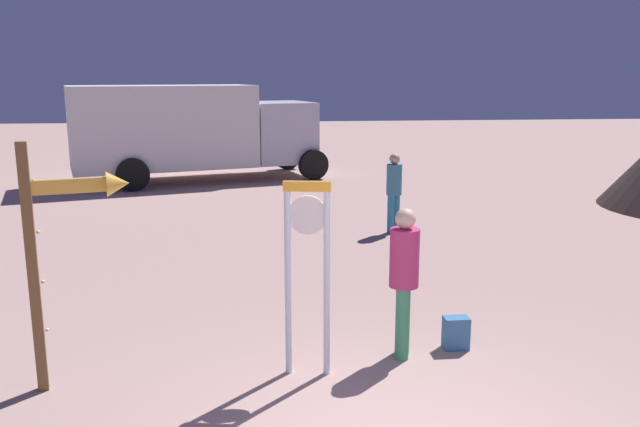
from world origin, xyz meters
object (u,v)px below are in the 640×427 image
standing_clock (307,257)px  person_near_clock (404,275)px  box_truck_near (189,129)px  arrow_sign (64,232)px  person_distant (394,189)px  backpack (456,333)px

standing_clock → person_near_clock: bearing=15.6°
box_truck_near → arrow_sign: bearing=-90.4°
standing_clock → person_near_clock: standing_clock is taller
person_near_clock → arrow_sign: bearing=-174.8°
standing_clock → person_near_clock: 1.18m
person_distant → box_truck_near: (-4.59, 7.13, 0.66)m
backpack → person_distant: (0.53, 5.70, 0.70)m
standing_clock → person_distant: standing_clock is taller
person_distant → arrow_sign: bearing=-127.2°
person_near_clock → box_truck_near: box_truck_near is taller
standing_clock → arrow_sign: arrow_sign is taller
arrow_sign → box_truck_near: size_ratio=0.33×
person_distant → box_truck_near: 8.50m
arrow_sign → backpack: size_ratio=6.56×
standing_clock → person_distant: size_ratio=1.30×
standing_clock → arrow_sign: size_ratio=0.83×
person_near_clock → box_truck_near: bearing=104.6°
arrow_sign → person_distant: (4.68, 6.16, -0.72)m
arrow_sign → person_near_clock: 3.55m
backpack → person_distant: size_ratio=0.24×
person_distant → box_truck_near: box_truck_near is taller
box_truck_near → person_near_clock: bearing=-75.4°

